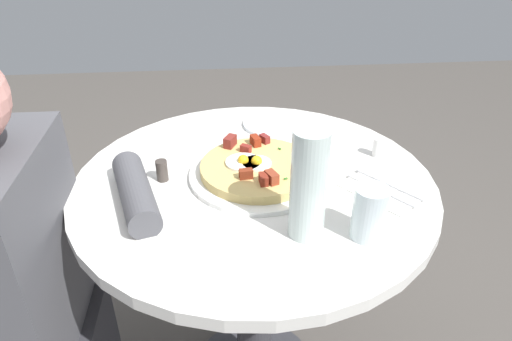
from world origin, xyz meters
TOP-DOWN VIEW (x-y plane):
  - dining_table at (0.00, 0.00)m, footprint 0.87×0.87m
  - person_seated at (-0.16, 0.53)m, footprint 0.40×0.48m
  - pizza_plate at (0.01, -0.01)m, footprint 0.33×0.33m
  - breakfast_pizza at (0.01, -0.01)m, footprint 0.28×0.28m
  - bread_plate at (0.29, -0.08)m, footprint 0.18×0.18m
  - napkin at (-0.07, -0.30)m, footprint 0.22×0.22m
  - fork at (-0.06, -0.32)m, footprint 0.15×0.12m
  - knife at (-0.08, -0.29)m, footprint 0.15×0.12m
  - water_glass at (-0.23, -0.21)m, footprint 0.07×0.07m
  - water_bottle at (-0.22, -0.09)m, footprint 0.07×0.07m
  - salt_shaker at (0.09, -0.33)m, footprint 0.03×0.03m
  - pepper_shaker at (0.02, 0.22)m, footprint 0.03×0.03m

SIDE VIEW (x-z plane):
  - person_seated at x=-0.16m, z-range -0.06..1.07m
  - dining_table at x=0.00m, z-range 0.20..0.95m
  - napkin at x=-0.07m, z-range 0.75..0.75m
  - bread_plate at x=0.29m, z-range 0.75..0.76m
  - pizza_plate at x=0.01m, z-range 0.75..0.76m
  - fork at x=-0.06m, z-range 0.75..0.76m
  - knife at x=-0.08m, z-range 0.75..0.76m
  - salt_shaker at x=0.09m, z-range 0.75..0.80m
  - breakfast_pizza at x=0.01m, z-range 0.75..0.80m
  - pepper_shaker at x=0.02m, z-range 0.75..0.80m
  - water_glass at x=-0.23m, z-range 0.75..0.86m
  - water_bottle at x=-0.22m, z-range 0.75..0.98m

